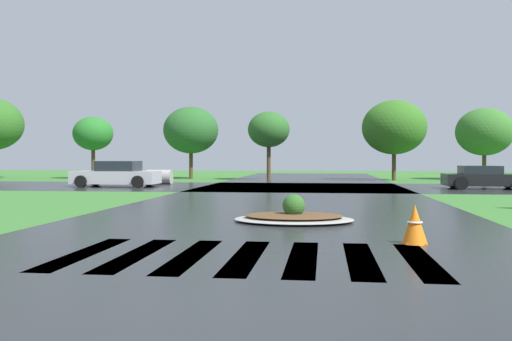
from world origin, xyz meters
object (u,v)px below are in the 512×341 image
car_dark_suv (117,175)px  drainage_pipe_stack (159,177)px  car_silver_hatch (484,178)px  median_island (294,216)px  traffic_cone (415,225)px

car_dark_suv → drainage_pipe_stack: 3.48m
car_silver_hatch → car_dark_suv: car_dark_suv is taller
median_island → drainage_pipe_stack: (-9.01, 18.16, 0.30)m
median_island → traffic_cone: traffic_cone is taller
car_silver_hatch → drainage_pipe_stack: (-17.79, 2.83, -0.13)m
drainage_pipe_stack → traffic_cone: (11.41, -21.39, -0.07)m
drainage_pipe_stack → median_island: bearing=-63.6°
drainage_pipe_stack → car_silver_hatch: bearing=-9.0°
traffic_cone → car_dark_suv: bearing=125.1°
traffic_cone → drainage_pipe_stack: bearing=118.1°
car_dark_suv → drainage_pipe_stack: car_dark_suv is taller
car_dark_suv → traffic_cone: car_dark_suv is taller
drainage_pipe_stack → traffic_cone: 24.25m
median_island → drainage_pipe_stack: 20.28m
drainage_pipe_stack → traffic_cone: bearing=-61.9°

